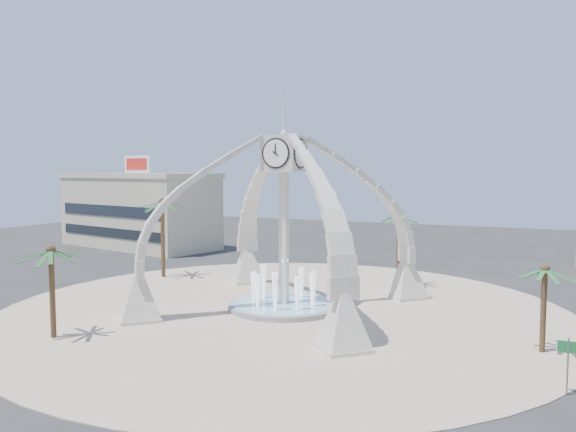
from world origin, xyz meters
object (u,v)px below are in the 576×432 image
at_px(palm_west, 162,203).
at_px(palm_north, 399,216).
at_px(palm_east, 545,270).
at_px(fountain, 284,305).
at_px(clock_tower, 284,219).
at_px(palm_south, 51,251).
at_px(street_sign, 568,354).

xyz_separation_m(palm_west, palm_north, (20.68, 5.48, -0.92)).
bearing_deg(palm_east, palm_west, 165.03).
bearing_deg(fountain, palm_east, -9.10).
relative_size(palm_east, palm_west, 0.67).
relative_size(clock_tower, palm_west, 2.30).
distance_m(fountain, palm_south, 16.05).
relative_size(palm_west, street_sign, 3.04).
bearing_deg(clock_tower, palm_east, -9.10).
bearing_deg(clock_tower, palm_south, -126.58).
height_order(clock_tower, street_sign, clock_tower).
relative_size(palm_east, palm_south, 0.88).
relative_size(clock_tower, fountain, 2.24).
height_order(fountain, palm_east, palm_east).
relative_size(palm_east, palm_north, 0.76).
distance_m(fountain, palm_west, 17.80).
relative_size(palm_west, palm_north, 1.14).
distance_m(palm_east, palm_west, 33.53).
height_order(clock_tower, palm_east, clock_tower).
xyz_separation_m(fountain, palm_west, (-15.42, 5.94, 6.64)).
relative_size(clock_tower, palm_north, 2.63).
xyz_separation_m(palm_north, street_sign, (12.76, -19.97, -4.17)).
xyz_separation_m(palm_east, street_sign, (1.13, -5.85, -2.70)).
relative_size(palm_north, palm_south, 1.15).
distance_m(palm_east, palm_south, 27.72).
bearing_deg(palm_north, palm_east, -50.52).
relative_size(palm_north, street_sign, 2.66).
distance_m(fountain, street_sign, 20.01).
distance_m(clock_tower, palm_north, 12.58).
bearing_deg(clock_tower, palm_west, 158.94).
bearing_deg(palm_north, palm_west, -165.16).
bearing_deg(street_sign, fountain, 152.55).
distance_m(palm_west, palm_north, 21.42).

